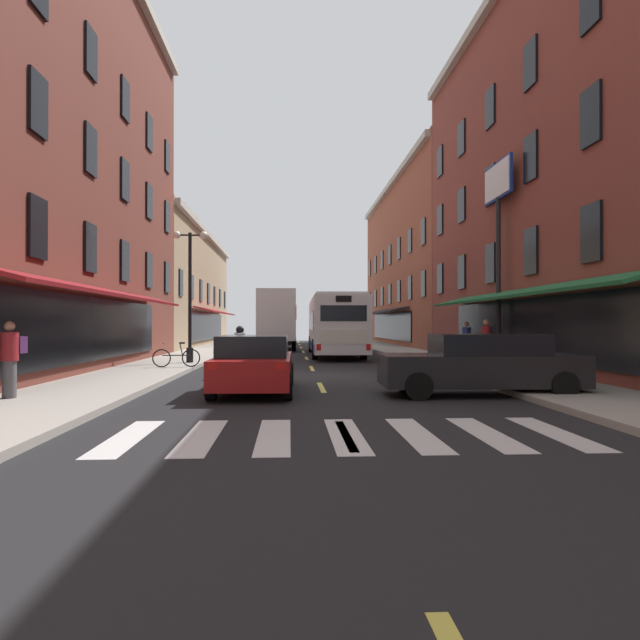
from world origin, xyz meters
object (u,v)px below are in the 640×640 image
Objects in this scene: sedan_near at (279,336)px; motorcycle_rider at (240,355)px; pedestrian_near at (10,357)px; pedestrian_mid at (467,341)px; street_lamp_twin at (190,290)px; pedestrian_far at (486,343)px; box_truck at (277,320)px; transit_bus at (334,325)px; billboard_sign at (498,213)px; sedan_mid at (254,364)px; sedan_far at (482,364)px; bicycle_near at (177,357)px.

motorcycle_rider reaches higher than sedan_near.
pedestrian_mid is (13.55, 11.42, 0.00)m from pedestrian_near.
pedestrian_far is at bearing -15.60° from street_lamp_twin.
box_truck is 25.62m from pedestrian_near.
billboard_sign is at bearing -60.83° from transit_bus.
sedan_mid is 5.56m from sedan_far.
sedan_near is 2.75× the size of pedestrian_mid.
pedestrian_near is (-1.79, -8.51, 0.50)m from bicycle_near.
motorcycle_rider is at bearing -46.44° from bicycle_near.
billboard_sign reaches higher than transit_bus.
motorcycle_rider reaches higher than bicycle_near.
transit_bus is 2.68× the size of sedan_mid.
pedestrian_mid is at bearing -102.30° from pedestrian_near.
pedestrian_mid is at bearing 31.26° from motorcycle_rider.
sedan_near is (-8.78, 27.44, -5.21)m from billboard_sign.
pedestrian_mid reaches higher than sedan_far.
transit_bus is at bearing -178.10° from pedestrian_mid.
street_lamp_twin reaches higher than sedan_mid.
pedestrian_near is (-5.12, -25.09, -1.00)m from box_truck.
transit_bus is 13.12m from motorcycle_rider.
billboard_sign is 12.57m from street_lamp_twin.
box_truck is 24.77m from sedan_far.
sedan_near is 36.31m from pedestrian_near.
sedan_near is at bearing 107.73° from billboard_sign.
street_lamp_twin is at bearing -29.42° from pedestrian_far.
pedestrian_far is 0.32× the size of street_lamp_twin.
billboard_sign reaches higher than sedan_mid.
sedan_mid is 2.67× the size of pedestrian_mid.
sedan_near is 2.84× the size of pedestrian_near.
street_lamp_twin is (-12.00, 2.48, -2.79)m from billboard_sign.
billboard_sign is 1.62× the size of sedan_far.
sedan_far is at bearing -113.58° from billboard_sign.
bicycle_near is 1.01× the size of pedestrian_mid.
sedan_near is (-3.33, 17.69, -0.96)m from transit_bus.
motorcycle_rider reaches higher than sedan_mid.
box_truck reaches higher than pedestrian_far.
sedan_mid is 2.75× the size of pedestrian_near.
sedan_mid is 5.38m from pedestrian_near.
transit_bus is 18.02m from sedan_near.
street_lamp_twin is at bearing -132.01° from transit_bus.
street_lamp_twin is (-8.70, 10.04, 2.38)m from sedan_far.
billboard_sign reaches higher than motorcycle_rider.
sedan_mid is 2.17× the size of motorcycle_rider.
transit_bus is 11.48m from pedestrian_far.
street_lamp_twin reaches higher than box_truck.
pedestrian_mid is 0.97× the size of pedestrian_far.
sedan_near is 34.11m from sedan_mid.
pedestrian_mid is at bearing -58.33° from box_truck.
motorcycle_rider is 6.22m from street_lamp_twin.
pedestrian_far is at bearing -136.43° from billboard_sign.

